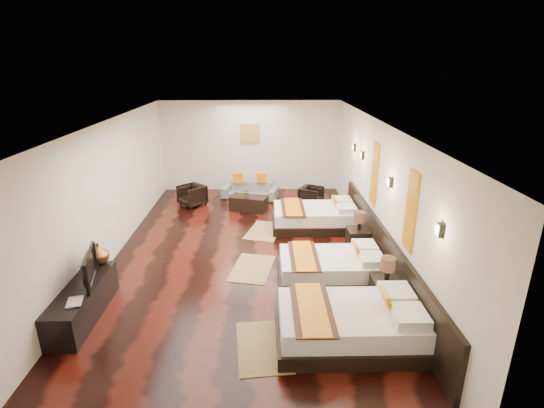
{
  "coord_description": "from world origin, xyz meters",
  "views": [
    {
      "loc": [
        0.42,
        -7.85,
        3.94
      ],
      "look_at": [
        0.59,
        0.18,
        1.1
      ],
      "focal_mm": 26.91,
      "sensor_mm": 36.0,
      "label": 1
    }
  ],
  "objects_px": {
    "nightstand_a": "(385,289)",
    "tv": "(85,268)",
    "sofa": "(250,190)",
    "armchair_left": "(192,195)",
    "armchair_right": "(311,196)",
    "coffee_table": "(249,203)",
    "nightstand_b": "(358,238)",
    "bed_near": "(352,324)",
    "book": "(67,303)",
    "figurine": "(98,253)",
    "table_plant": "(247,193)",
    "bed_mid": "(332,267)",
    "bed_far": "(316,217)",
    "tv_console": "(83,302)"
  },
  "relations": [
    {
      "from": "nightstand_a",
      "to": "tv",
      "type": "distance_m",
      "value": 4.92
    },
    {
      "from": "sofa",
      "to": "armchair_left",
      "type": "xyz_separation_m",
      "value": [
        -1.63,
        -0.64,
        0.06
      ]
    },
    {
      "from": "armchair_right",
      "to": "coffee_table",
      "type": "relative_size",
      "value": 0.6
    },
    {
      "from": "nightstand_b",
      "to": "armchair_right",
      "type": "relative_size",
      "value": 1.54
    },
    {
      "from": "coffee_table",
      "to": "bed_near",
      "type": "bearing_deg",
      "value": -73.17
    },
    {
      "from": "book",
      "to": "sofa",
      "type": "bearing_deg",
      "value": 68.93
    },
    {
      "from": "figurine",
      "to": "sofa",
      "type": "xyz_separation_m",
      "value": [
        2.5,
        5.19,
        -0.5
      ]
    },
    {
      "from": "figurine",
      "to": "armchair_left",
      "type": "relative_size",
      "value": 0.56
    },
    {
      "from": "table_plant",
      "to": "nightstand_a",
      "type": "bearing_deg",
      "value": -61.78
    },
    {
      "from": "bed_mid",
      "to": "armchair_left",
      "type": "relative_size",
      "value": 2.98
    },
    {
      "from": "bed_far",
      "to": "coffee_table",
      "type": "height_order",
      "value": "bed_far"
    },
    {
      "from": "bed_mid",
      "to": "nightstand_a",
      "type": "relative_size",
      "value": 2.2
    },
    {
      "from": "nightstand_b",
      "to": "sofa",
      "type": "relative_size",
      "value": 0.56
    },
    {
      "from": "bed_mid",
      "to": "table_plant",
      "type": "distance_m",
      "value": 4.17
    },
    {
      "from": "bed_far",
      "to": "table_plant",
      "type": "height_order",
      "value": "bed_far"
    },
    {
      "from": "bed_far",
      "to": "sofa",
      "type": "relative_size",
      "value": 1.27
    },
    {
      "from": "armchair_left",
      "to": "armchair_right",
      "type": "relative_size",
      "value": 1.11
    },
    {
      "from": "bed_mid",
      "to": "bed_far",
      "type": "bearing_deg",
      "value": 89.97
    },
    {
      "from": "figurine",
      "to": "table_plant",
      "type": "relative_size",
      "value": 1.56
    },
    {
      "from": "armchair_left",
      "to": "bed_far",
      "type": "bearing_deg",
      "value": 19.45
    },
    {
      "from": "nightstand_a",
      "to": "tv",
      "type": "xyz_separation_m",
      "value": [
        -4.9,
        -0.08,
        0.49
      ]
    },
    {
      "from": "armchair_right",
      "to": "table_plant",
      "type": "relative_size",
      "value": 2.49
    },
    {
      "from": "bed_mid",
      "to": "tv_console",
      "type": "height_order",
      "value": "bed_mid"
    },
    {
      "from": "coffee_table",
      "to": "table_plant",
      "type": "xyz_separation_m",
      "value": [
        -0.05,
        -0.08,
        0.32
      ]
    },
    {
      "from": "nightstand_b",
      "to": "armchair_left",
      "type": "distance_m",
      "value": 5.11
    },
    {
      "from": "figurine",
      "to": "bed_near",
      "type": "bearing_deg",
      "value": -19.5
    },
    {
      "from": "nightstand_b",
      "to": "armchair_left",
      "type": "relative_size",
      "value": 1.39
    },
    {
      "from": "nightstand_b",
      "to": "table_plant",
      "type": "xyz_separation_m",
      "value": [
        -2.5,
        2.59,
        0.2
      ]
    },
    {
      "from": "bed_mid",
      "to": "armchair_right",
      "type": "distance_m",
      "value": 4.21
    },
    {
      "from": "bed_near",
      "to": "sofa",
      "type": "xyz_separation_m",
      "value": [
        -1.7,
        6.68,
        -0.04
      ]
    },
    {
      "from": "bed_near",
      "to": "armchair_right",
      "type": "distance_m",
      "value": 5.99
    },
    {
      "from": "armchair_left",
      "to": "table_plant",
      "type": "xyz_separation_m",
      "value": [
        1.58,
        -0.49,
        0.22
      ]
    },
    {
      "from": "bed_mid",
      "to": "bed_near",
      "type": "bearing_deg",
      "value": -89.92
    },
    {
      "from": "bed_near",
      "to": "armchair_left",
      "type": "distance_m",
      "value": 6.9
    },
    {
      "from": "bed_far",
      "to": "tv_console",
      "type": "distance_m",
      "value": 5.59
    },
    {
      "from": "nightstand_b",
      "to": "armchair_right",
      "type": "height_order",
      "value": "nightstand_b"
    },
    {
      "from": "bed_near",
      "to": "bed_far",
      "type": "height_order",
      "value": "bed_near"
    },
    {
      "from": "nightstand_b",
      "to": "armchair_left",
      "type": "xyz_separation_m",
      "value": [
        -4.08,
        3.07,
        -0.02
      ]
    },
    {
      "from": "tv",
      "to": "armchair_left",
      "type": "distance_m",
      "value": 5.31
    },
    {
      "from": "bed_far",
      "to": "tv_console",
      "type": "bearing_deg",
      "value": -138.65
    },
    {
      "from": "tv",
      "to": "figurine",
      "type": "relative_size",
      "value": 2.41
    },
    {
      "from": "bed_far",
      "to": "armchair_left",
      "type": "xyz_separation_m",
      "value": [
        -3.33,
        1.67,
        0.03
      ]
    },
    {
      "from": "bed_mid",
      "to": "table_plant",
      "type": "height_order",
      "value": "bed_mid"
    },
    {
      "from": "nightstand_b",
      "to": "coffee_table",
      "type": "bearing_deg",
      "value": 132.63
    },
    {
      "from": "book",
      "to": "bed_near",
      "type": "bearing_deg",
      "value": -2.73
    },
    {
      "from": "book",
      "to": "figurine",
      "type": "distance_m",
      "value": 1.3
    },
    {
      "from": "tv_console",
      "to": "figurine",
      "type": "height_order",
      "value": "figurine"
    },
    {
      "from": "bed_far",
      "to": "armchair_right",
      "type": "distance_m",
      "value": 1.62
    },
    {
      "from": "nightstand_a",
      "to": "figurine",
      "type": "relative_size",
      "value": 2.4
    },
    {
      "from": "bed_near",
      "to": "book",
      "type": "bearing_deg",
      "value": 177.27
    }
  ]
}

